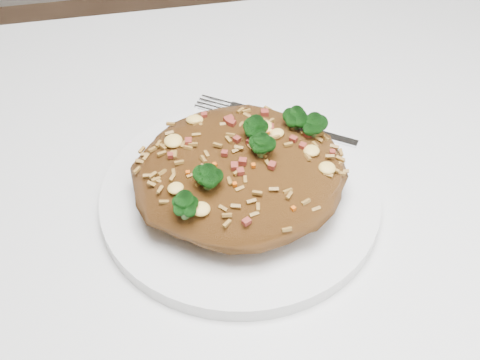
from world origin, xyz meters
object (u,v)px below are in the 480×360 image
Objects in this scene: dining_table at (258,329)px; plate at (240,198)px; fried_rice at (241,166)px; fork at (283,124)px.

plate reaches higher than dining_table.
plate is (-0.00, 0.07, 0.10)m from dining_table.
plate is 1.34× the size of fried_rice.
dining_table is 0.19m from fork.
plate is 1.68× the size of fork.
fork is at bearing 70.29° from dining_table.
dining_table is at bearing -88.27° from fried_rice.
dining_table is at bearing -75.99° from fork.
dining_table is 0.12m from plate.
dining_table is 4.98× the size of plate.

